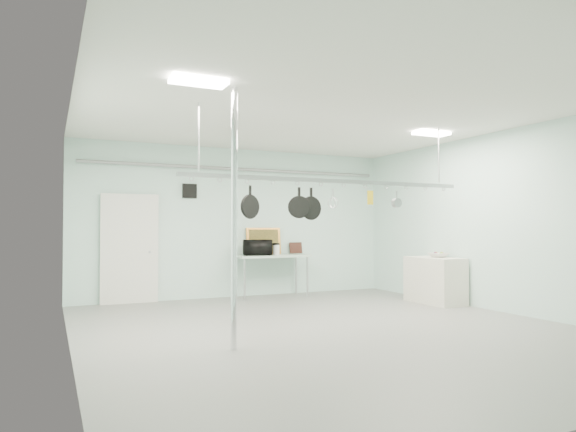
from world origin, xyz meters
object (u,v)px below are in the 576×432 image
skillet_mid (299,202)px  side_cabinet (435,280)px  chrome_pole (234,218)px  skillet_right (311,204)px  coffee_canister (276,250)px  pot_rack (332,179)px  prep_table (272,258)px  microwave (257,248)px  skillet_left (250,202)px  fruit_bowl (438,255)px

skillet_mid → side_cabinet: bearing=41.1°
chrome_pole → skillet_right: chrome_pole is taller
coffee_canister → chrome_pole: bearing=-119.8°
side_cabinet → skillet_mid: (-3.52, -1.10, 1.41)m
side_cabinet → pot_rack: (-2.95, -1.10, 1.78)m
pot_rack → skillet_right: size_ratio=9.78×
prep_table → skillet_right: size_ratio=3.26×
microwave → skillet_mid: 3.37m
chrome_pole → coffee_canister: bearing=60.2°
microwave → skillet_left: (-1.39, -3.22, 0.78)m
prep_table → coffee_canister: bearing=-28.0°
pot_rack → microwave: bearing=89.3°
microwave → side_cabinet: bearing=159.2°
chrome_pole → coffee_canister: (2.38, 4.16, -0.59)m
microwave → skillet_left: bearing=81.9°
microwave → skillet_left: size_ratio=1.26×
pot_rack → fruit_bowl: (3.00, 1.05, -1.28)m
skillet_left → fruit_bowl: bearing=-8.4°
fruit_bowl → skillet_right: (-3.37, -1.05, 0.89)m
coffee_canister → fruit_bowl: bearing=-41.3°
side_cabinet → coffee_canister: coffee_canister is taller
chrome_pole → fruit_bowl: chrome_pole is taller
coffee_canister → skillet_left: (-1.83, -3.26, 0.84)m
side_cabinet → skillet_mid: skillet_mid is taller
pot_rack → skillet_left: 1.40m
prep_table → pot_rack: pot_rack is taller
prep_table → microwave: microwave is taller
skillet_left → side_cabinet: bearing=-7.6°
chrome_pole → pot_rack: chrome_pole is taller
microwave → skillet_mid: skillet_mid is taller
coffee_canister → pot_rack: bearing=-98.4°
prep_table → fruit_bowl: fruit_bowl is taller
fruit_bowl → skillet_mid: 3.83m
prep_table → skillet_right: skillet_right is taller
side_cabinet → skillet_right: bearing=-161.7°
pot_rack → skillet_left: (-1.35, 0.00, -0.38)m
skillet_mid → skillet_left: bearing=-156.3°
prep_table → skillet_mid: bearing=-106.4°
pot_rack → skillet_right: 0.54m
skillet_left → prep_table: bearing=40.1°
side_cabinet → coffee_canister: (-2.47, 2.16, 0.56)m
pot_rack → coffee_canister: pot_rack is taller
pot_rack → coffee_canister: bearing=81.6°
chrome_pole → side_cabinet: (4.85, 2.00, -1.15)m
microwave → skillet_mid: size_ratio=1.33×
pot_rack → microwave: 3.42m
skillet_mid → skillet_right: 0.20m
skillet_left → skillet_mid: size_ratio=1.06×
chrome_pole → microwave: chrome_pole is taller
prep_table → fruit_bowl: (2.60, -2.25, 0.11)m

